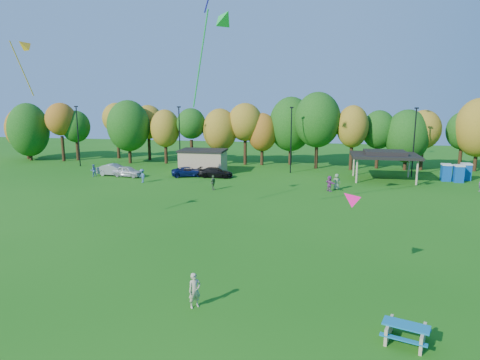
% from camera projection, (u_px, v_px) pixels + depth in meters
% --- Properties ---
extents(ground, '(160.00, 160.00, 0.00)m').
position_uv_depth(ground, '(194.00, 310.00, 21.32)').
color(ground, '#19600F').
rests_on(ground, ground).
extents(tree_line, '(93.57, 10.55, 11.15)m').
position_uv_depth(tree_line, '(274.00, 127.00, 64.27)').
color(tree_line, black).
rests_on(tree_line, ground).
extents(lamp_posts, '(64.50, 0.25, 9.09)m').
position_uv_depth(lamp_posts, '(291.00, 138.00, 58.60)').
color(lamp_posts, black).
rests_on(lamp_posts, ground).
extents(utility_building, '(6.30, 4.30, 3.25)m').
position_uv_depth(utility_building, '(203.00, 161.00, 59.46)').
color(utility_building, tan).
rests_on(utility_building, ground).
extents(pavilion, '(8.20, 6.20, 3.77)m').
position_uv_depth(pavilion, '(385.00, 155.00, 53.86)').
color(pavilion, tan).
rests_on(pavilion, ground).
extents(porta_potties, '(3.75, 2.69, 2.18)m').
position_uv_depth(porta_potties, '(457.00, 172.00, 53.57)').
color(porta_potties, '#0C47A0').
rests_on(porta_potties, ground).
extents(picnic_table, '(2.32, 2.11, 0.83)m').
position_uv_depth(picnic_table, '(406.00, 332.00, 18.45)').
color(picnic_table, tan).
rests_on(picnic_table, ground).
extents(kite_flyer, '(0.78, 0.76, 1.81)m').
position_uv_depth(kite_flyer, '(195.00, 290.00, 21.45)').
color(kite_flyer, '#BAAC8C').
rests_on(kite_flyer, ground).
extents(car_a, '(4.37, 2.30, 1.42)m').
position_uv_depth(car_a, '(128.00, 171.00, 56.60)').
color(car_a, silver).
rests_on(car_a, ground).
extents(car_b, '(4.77, 2.01, 1.53)m').
position_uv_depth(car_b, '(115.00, 170.00, 57.40)').
color(car_b, '#95959A').
rests_on(car_b, ground).
extents(car_c, '(4.99, 3.49, 1.27)m').
position_uv_depth(car_c, '(189.00, 172.00, 56.82)').
color(car_c, '#0C1A4D').
rests_on(car_c, ground).
extents(car_d, '(4.54, 1.87, 1.31)m').
position_uv_depth(car_d, '(216.00, 172.00, 56.14)').
color(car_d, black).
rests_on(car_d, ground).
extents(far_person_1, '(0.64, 1.07, 1.71)m').
position_uv_depth(far_person_1, '(213.00, 183.00, 48.54)').
color(far_person_1, '#506E43').
rests_on(far_person_1, ground).
extents(far_person_2, '(1.36, 1.65, 1.77)m').
position_uv_depth(far_person_2, '(330.00, 183.00, 47.89)').
color(far_person_2, '#9A408D').
rests_on(far_person_2, ground).
extents(far_person_3, '(1.25, 1.18, 1.70)m').
position_uv_depth(far_person_3, '(142.00, 176.00, 52.68)').
color(far_person_3, '#41688F').
rests_on(far_person_3, ground).
extents(far_person_4, '(0.98, 0.96, 1.60)m').
position_uv_depth(far_person_4, '(93.00, 170.00, 56.81)').
color(far_person_4, '#4D68AA').
rests_on(far_person_4, ground).
extents(far_person_5, '(0.96, 0.68, 1.84)m').
position_uv_depth(far_person_5, '(337.00, 182.00, 48.65)').
color(far_person_5, gray).
rests_on(far_person_5, ground).
extents(kite_9, '(1.89, 3.08, 5.36)m').
position_uv_depth(kite_9, '(23.00, 46.00, 39.04)').
color(kite_9, '#FFAB1A').
extents(kite_10, '(3.50, 3.54, 7.37)m').
position_uv_depth(kite_10, '(224.00, 18.00, 30.98)').
color(kite_10, green).
extents(kite_11, '(1.37, 1.12, 1.24)m').
position_uv_depth(kite_11, '(350.00, 198.00, 23.43)').
color(kite_11, '#FF0E75').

